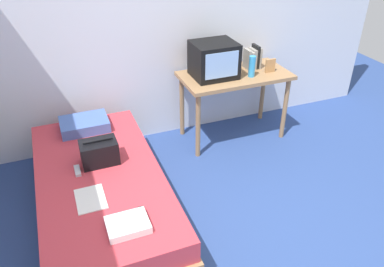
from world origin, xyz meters
TOP-DOWN VIEW (x-y plane):
  - ground_plane at (0.00, 0.00)m, footprint 8.00×8.00m
  - wall_back at (0.00, 2.00)m, footprint 5.20×0.10m
  - bed at (-1.00, 0.80)m, footprint 1.00×2.00m
  - desk at (0.62, 1.60)m, footprint 1.16×0.60m
  - tv at (0.37, 1.62)m, footprint 0.44×0.39m
  - water_bottle at (0.74, 1.47)m, footprint 0.07×0.07m
  - book_row at (0.86, 1.69)m, footprint 0.15×0.17m
  - picture_frame at (0.98, 1.50)m, footprint 0.11×0.02m
  - pillow at (-1.00, 1.55)m, footprint 0.44×0.33m
  - handbag at (-0.95, 0.95)m, footprint 0.30×0.20m
  - magazine at (-1.10, 0.50)m, footprint 0.21×0.29m
  - remote_dark at (-0.79, 0.20)m, footprint 0.04×0.16m
  - remote_silver at (-1.15, 0.88)m, footprint 0.04×0.14m
  - folded_towel at (-0.91, 0.12)m, footprint 0.28×0.22m

SIDE VIEW (x-z plane):
  - ground_plane at x=0.00m, z-range 0.00..0.00m
  - bed at x=-1.00m, z-range 0.00..0.46m
  - magazine at x=-1.10m, z-range 0.46..0.47m
  - remote_dark at x=-0.79m, z-range 0.46..0.48m
  - remote_silver at x=-1.15m, z-range 0.46..0.48m
  - folded_towel at x=-0.91m, z-range 0.46..0.52m
  - pillow at x=-1.00m, z-range 0.46..0.56m
  - handbag at x=-0.95m, z-range 0.45..0.67m
  - desk at x=0.62m, z-range 0.28..1.05m
  - picture_frame at x=0.98m, z-range 0.76..0.91m
  - book_row at x=0.86m, z-range 0.75..1.00m
  - water_bottle at x=0.74m, z-range 0.76..0.98m
  - tv at x=0.37m, z-range 0.76..1.12m
  - wall_back at x=0.00m, z-range 0.00..2.60m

